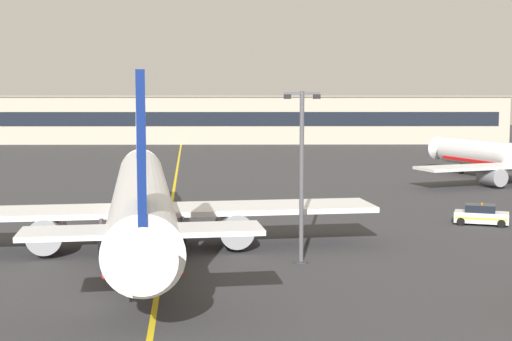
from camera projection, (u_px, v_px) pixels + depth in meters
ground_plane at (110, 306)px, 37.98m from camera, size 400.00×400.00×0.00m
taxiway_centreline at (170, 211)px, 67.81m from camera, size 13.93×179.51×0.01m
airliner_foreground at (142, 201)px, 50.76m from camera, size 32.36×41.44×11.65m
apron_lamp_post at (302, 173)px, 46.98m from camera, size 2.24×0.90×10.72m
service_car_third at (481, 215)px, 60.96m from camera, size 4.56×3.09×1.79m
terminal_building at (224, 119)px, 156.97m from camera, size 115.20×12.40×9.81m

